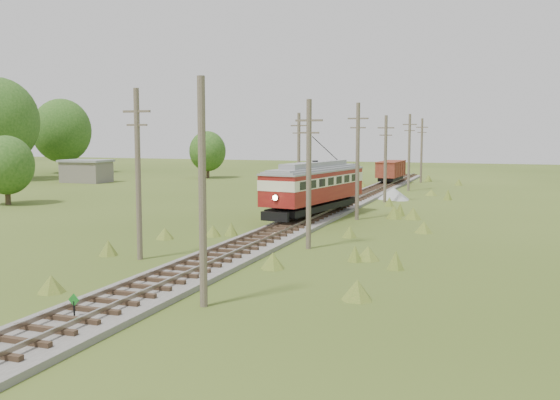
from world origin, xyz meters
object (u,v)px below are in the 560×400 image
at_px(switch_marker, 74,306).
at_px(gondola, 391,170).
at_px(gravel_pile, 394,194).
at_px(streetcar, 315,184).

xyz_separation_m(switch_marker, gondola, (0.20, 63.26, 1.30)).
distance_m(switch_marker, gravel_pile, 45.68).
bearing_deg(gravel_pile, gondola, 100.95).
height_order(switch_marker, gravel_pile, gravel_pile).
relative_size(switch_marker, gravel_pile, 0.31).
distance_m(gondola, gravel_pile, 18.11).
bearing_deg(streetcar, gondola, 98.84).
bearing_deg(gondola, streetcar, -88.05).
xyz_separation_m(streetcar, gondola, (0.00, 34.42, -0.78)).
relative_size(gondola, gravel_pile, 2.21).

